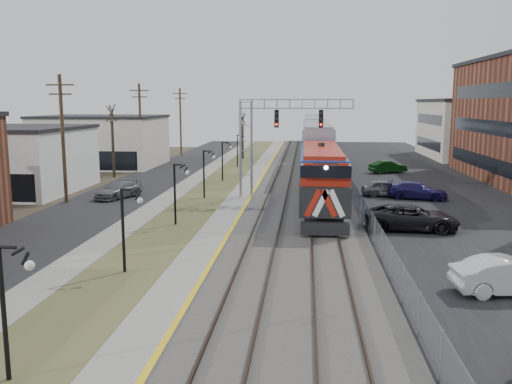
# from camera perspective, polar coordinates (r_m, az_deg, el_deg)

# --- Properties ---
(ground) EXTENTS (160.00, 160.00, 0.00)m
(ground) POSITION_cam_1_polar(r_m,az_deg,el_deg) (18.03, -9.60, -16.56)
(ground) COLOR #473D2D
(ground) RESTS_ON ground
(street_west) EXTENTS (7.00, 120.00, 0.04)m
(street_west) POSITION_cam_1_polar(r_m,az_deg,el_deg) (53.63, -11.98, 0.78)
(street_west) COLOR black
(street_west) RESTS_ON ground
(sidewalk) EXTENTS (2.00, 120.00, 0.08)m
(sidewalk) POSITION_cam_1_polar(r_m,az_deg,el_deg) (52.48, -7.28, 0.75)
(sidewalk) COLOR gray
(sidewalk) RESTS_ON ground
(grass_median) EXTENTS (4.00, 120.00, 0.06)m
(grass_median) POSITION_cam_1_polar(r_m,az_deg,el_deg) (51.91, -4.04, 0.70)
(grass_median) COLOR #4A502B
(grass_median) RESTS_ON ground
(platform) EXTENTS (2.00, 120.00, 0.24)m
(platform) POSITION_cam_1_polar(r_m,az_deg,el_deg) (51.50, -0.75, 0.75)
(platform) COLOR gray
(platform) RESTS_ON ground
(ballast_bed) EXTENTS (8.00, 120.00, 0.20)m
(ballast_bed) POSITION_cam_1_polar(r_m,az_deg,el_deg) (51.23, 4.82, 0.65)
(ballast_bed) COLOR #595651
(ballast_bed) RESTS_ON ground
(parking_lot) EXTENTS (16.00, 120.00, 0.04)m
(parking_lot) POSITION_cam_1_polar(r_m,az_deg,el_deg) (52.55, 18.02, 0.35)
(parking_lot) COLOR black
(parking_lot) RESTS_ON ground
(platform_edge) EXTENTS (0.24, 120.00, 0.01)m
(platform_edge) POSITION_cam_1_polar(r_m,az_deg,el_deg) (51.40, 0.23, 0.87)
(platform_edge) COLOR gold
(platform_edge) RESTS_ON platform
(track_near) EXTENTS (1.58, 120.00, 0.15)m
(track_near) POSITION_cam_1_polar(r_m,az_deg,el_deg) (51.26, 2.59, 0.87)
(track_near) COLOR #2D2119
(track_near) RESTS_ON ballast_bed
(track_far) EXTENTS (1.58, 120.00, 0.15)m
(track_far) POSITION_cam_1_polar(r_m,az_deg,el_deg) (51.22, 6.50, 0.82)
(track_far) COLOR #2D2119
(track_far) RESTS_ON ballast_bed
(train) EXTENTS (3.00, 85.85, 5.33)m
(train) POSITION_cam_1_polar(r_m,az_deg,el_deg) (75.14, 6.16, 5.57)
(train) COLOR #123E94
(train) RESTS_ON ground
(signal_gantry) EXTENTS (9.00, 1.07, 8.15)m
(signal_gantry) POSITION_cam_1_polar(r_m,az_deg,el_deg) (43.80, 1.18, 6.42)
(signal_gantry) COLOR gray
(signal_gantry) RESTS_ON ground
(lampposts) EXTENTS (0.14, 62.14, 4.00)m
(lampposts) POSITION_cam_1_polar(r_m,az_deg,el_deg) (35.42, -8.43, -0.22)
(lampposts) COLOR black
(lampposts) RESTS_ON ground
(utility_poles) EXTENTS (0.28, 80.28, 10.00)m
(utility_poles) POSITION_cam_1_polar(r_m,az_deg,el_deg) (44.88, -19.65, 5.20)
(utility_poles) COLOR #4C3823
(utility_poles) RESTS_ON ground
(fence) EXTENTS (0.04, 120.00, 1.60)m
(fence) POSITION_cam_1_polar(r_m,az_deg,el_deg) (51.27, 9.53, 1.35)
(fence) COLOR gray
(fence) RESTS_ON ground
(bare_trees) EXTENTS (12.30, 42.30, 5.95)m
(bare_trees) POSITION_cam_1_polar(r_m,az_deg,el_deg) (57.37, -12.03, 4.03)
(bare_trees) COLOR #382D23
(bare_trees) RESTS_ON ground
(car_lot_b) EXTENTS (4.81, 2.12, 1.53)m
(car_lot_b) POSITION_cam_1_polar(r_m,az_deg,el_deg) (24.82, 25.18, -8.11)
(car_lot_b) COLOR silver
(car_lot_b) RESTS_ON ground
(car_lot_c) EXTENTS (5.88, 3.03, 1.59)m
(car_lot_c) POSITION_cam_1_polar(r_m,az_deg,el_deg) (34.90, 16.05, -2.65)
(car_lot_c) COLOR black
(car_lot_c) RESTS_ON ground
(car_lot_d) EXTENTS (5.11, 3.11, 1.38)m
(car_lot_d) POSITION_cam_1_polar(r_m,az_deg,el_deg) (46.31, 16.64, 0.10)
(car_lot_d) COLOR #201856
(car_lot_d) RESTS_ON ground
(car_lot_e) EXTENTS (4.08, 1.69, 1.38)m
(car_lot_e) POSITION_cam_1_polar(r_m,az_deg,el_deg) (46.92, 13.48, 0.35)
(car_lot_e) COLOR slate
(car_lot_e) RESTS_ON ground
(car_lot_f) EXTENTS (4.43, 2.81, 1.38)m
(car_lot_f) POSITION_cam_1_polar(r_m,az_deg,el_deg) (62.67, 13.71, 2.55)
(car_lot_f) COLOR #0B380F
(car_lot_f) RESTS_ON ground
(car_street_b) EXTENTS (3.52, 5.00, 1.34)m
(car_street_b) POSITION_cam_1_polar(r_m,az_deg,el_deg) (46.26, -14.28, 0.17)
(car_street_b) COLOR slate
(car_street_b) RESTS_ON ground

